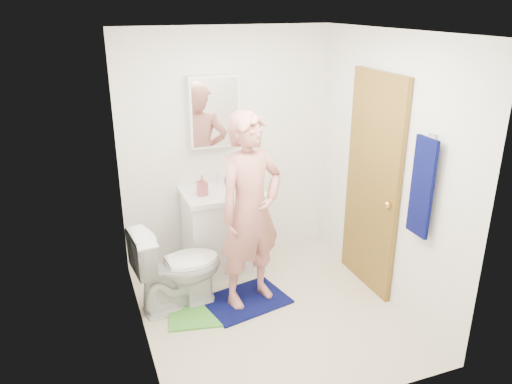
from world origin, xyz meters
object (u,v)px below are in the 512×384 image
at_px(vanity_cabinet, 223,232).
at_px(towel, 422,187).
at_px(soap_dispenser, 202,185).
at_px(man, 250,211).
at_px(medicine_cabinet, 214,111).
at_px(toilet, 178,267).
at_px(toothbrush_cup, 230,181).

bearing_deg(vanity_cabinet, towel, -51.53).
relative_size(vanity_cabinet, soap_dispenser, 3.93).
distance_m(towel, man, 1.43).
bearing_deg(medicine_cabinet, toilet, -127.58).
bearing_deg(soap_dispenser, towel, -46.00).
relative_size(medicine_cabinet, man, 0.40).
relative_size(toilet, toothbrush_cup, 7.19).
bearing_deg(towel, soap_dispenser, 134.00).
bearing_deg(toothbrush_cup, toilet, -136.81).
height_order(vanity_cabinet, toilet, vanity_cabinet).
relative_size(towel, toilet, 1.01).
xyz_separation_m(vanity_cabinet, soap_dispenser, (-0.21, -0.04, 0.55)).
bearing_deg(towel, toilet, 152.01).
xyz_separation_m(towel, toothbrush_cup, (-1.07, 1.60, -0.36)).
bearing_deg(toilet, man, -109.30).
bearing_deg(man, vanity_cabinet, 76.83).
distance_m(medicine_cabinet, man, 1.15).
distance_m(towel, toilet, 2.18).
xyz_separation_m(vanity_cabinet, man, (0.04, -0.69, 0.50)).
bearing_deg(man, toilet, 150.08).
relative_size(toothbrush_cup, man, 0.06).
bearing_deg(toilet, soap_dispenser, -43.11).
bearing_deg(towel, medicine_cabinet, 124.61).
bearing_deg(toilet, vanity_cabinet, -53.58).
distance_m(toothbrush_cup, man, 0.81).
bearing_deg(toothbrush_cup, vanity_cabinet, -133.82).
distance_m(vanity_cabinet, toothbrush_cup, 0.52).
xyz_separation_m(towel, man, (-1.14, 0.79, -0.35)).
bearing_deg(toothbrush_cup, man, -94.96).
height_order(medicine_cabinet, towel, medicine_cabinet).
height_order(medicine_cabinet, toothbrush_cup, medicine_cabinet).
relative_size(vanity_cabinet, towel, 1.00).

